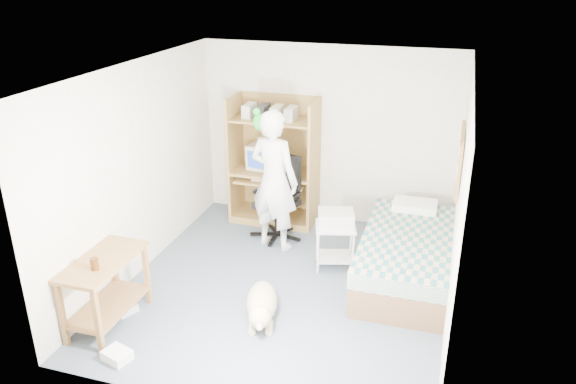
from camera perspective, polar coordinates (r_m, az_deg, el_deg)
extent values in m
plane|color=#4A5565|center=(6.62, -0.24, -9.59)|extent=(4.00, 4.00, 0.00)
cube|color=beige|center=(7.87, 4.10, 5.73)|extent=(3.60, 0.02, 2.50)
cube|color=beige|center=(5.82, 16.93, -1.51)|extent=(0.02, 4.00, 2.50)
cube|color=beige|center=(6.77, -14.96, 2.15)|extent=(0.02, 4.00, 2.50)
cube|color=white|center=(5.70, -0.28, 12.20)|extent=(3.60, 4.00, 0.02)
cube|color=olive|center=(8.08, -5.34, 3.53)|extent=(0.04, 0.60, 1.80)
cube|color=olive|center=(7.73, 2.66, 2.71)|extent=(0.04, 0.60, 1.80)
cube|color=olive|center=(8.15, -0.78, 3.79)|extent=(1.20, 0.02, 1.80)
cube|color=olive|center=(7.94, -1.42, 2.05)|extent=(1.12, 0.60, 0.04)
cube|color=olive|center=(7.91, -1.59, 1.18)|extent=(1.00, 0.50, 0.03)
cube|color=olive|center=(7.71, -1.47, 7.35)|extent=(1.12, 0.55, 0.03)
cube|color=olive|center=(8.21, -1.37, -2.46)|extent=(1.12, 0.60, 0.10)
cube|color=brown|center=(6.84, 11.84, -7.26)|extent=(1.00, 2.00, 0.36)
cube|color=#2C7077|center=(6.70, 12.03, -5.18)|extent=(1.02, 2.02, 0.20)
cube|color=white|center=(7.37, 12.76, -1.41)|extent=(0.55, 0.35, 0.12)
cube|color=brown|center=(5.95, -18.35, -6.71)|extent=(0.50, 1.00, 0.04)
cube|color=brown|center=(5.96, -21.97, -11.51)|extent=(0.05, 0.05, 0.70)
cube|color=brown|center=(5.74, -18.76, -12.42)|extent=(0.05, 0.05, 0.70)
cube|color=brown|center=(6.56, -17.18, -7.52)|extent=(0.05, 0.05, 0.70)
cube|color=brown|center=(6.36, -14.15, -8.17)|extent=(0.05, 0.05, 0.70)
cube|color=brown|center=(6.22, -17.75, -10.98)|extent=(0.46, 0.92, 0.03)
cube|color=olive|center=(6.59, 17.10, 3.18)|extent=(0.03, 0.90, 0.60)
cube|color=brown|center=(6.50, 17.39, 5.76)|extent=(0.04, 0.94, 0.04)
cube|color=brown|center=(6.69, 16.78, 0.68)|extent=(0.04, 0.94, 0.04)
cylinder|color=black|center=(7.72, -1.13, -4.24)|extent=(0.63, 0.63, 0.06)
cylinder|color=black|center=(7.64, -1.14, -2.91)|extent=(0.06, 0.06, 0.42)
cube|color=black|center=(7.53, -1.16, -1.18)|extent=(0.59, 0.59, 0.08)
cube|color=black|center=(7.59, -0.17, 1.82)|extent=(0.44, 0.18, 0.58)
cube|color=black|center=(7.61, -2.80, 0.33)|extent=(0.12, 0.31, 0.04)
cube|color=black|center=(7.34, 0.53, -0.51)|extent=(0.12, 0.31, 0.04)
imported|color=white|center=(7.13, -1.43, 1.19)|extent=(0.77, 0.61, 1.85)
ellipsoid|color=#16991D|center=(6.97, -3.01, 7.15)|extent=(0.14, 0.14, 0.22)
sphere|color=#16991D|center=(6.91, -3.23, 8.15)|extent=(0.09, 0.09, 0.09)
cone|color=#F25915|center=(6.87, -3.46, 8.07)|extent=(0.05, 0.05, 0.04)
cylinder|color=#16991D|center=(7.05, -2.74, 6.26)|extent=(0.07, 0.15, 0.13)
ellipsoid|color=tan|center=(6.09, -2.67, -11.08)|extent=(0.51, 0.75, 0.31)
sphere|color=tan|center=(5.73, -2.87, -12.57)|extent=(0.23, 0.23, 0.23)
cone|color=tan|center=(5.66, -3.49, -11.80)|extent=(0.07, 0.07, 0.09)
cone|color=tan|center=(5.65, -2.31, -11.81)|extent=(0.07, 0.07, 0.09)
ellipsoid|color=tan|center=(5.68, -2.91, -13.44)|extent=(0.11, 0.14, 0.08)
cylinder|color=tan|center=(6.43, -2.51, -9.71)|extent=(0.12, 0.23, 0.11)
cube|color=silver|center=(6.78, 4.86, -3.53)|extent=(0.56, 0.49, 0.04)
cube|color=silver|center=(6.97, 4.75, -6.55)|extent=(0.51, 0.45, 0.03)
cylinder|color=silver|center=(6.81, 2.76, -5.97)|extent=(0.03, 0.03, 0.55)
cylinder|color=silver|center=(6.73, 6.23, -6.44)|extent=(0.03, 0.03, 0.55)
cylinder|color=silver|center=(7.08, 3.42, -4.77)|extent=(0.03, 0.03, 0.55)
cylinder|color=silver|center=(7.01, 6.75, -5.21)|extent=(0.03, 0.03, 0.55)
cube|color=#B7B7B2|center=(6.73, 4.89, -2.70)|extent=(0.49, 0.42, 0.18)
cube|color=beige|center=(7.97, -2.49, 3.68)|extent=(0.42, 0.44, 0.35)
cube|color=navy|center=(7.81, -3.16, 3.26)|extent=(0.30, 0.06, 0.24)
cube|color=beige|center=(7.88, -2.02, 1.32)|extent=(0.46, 0.20, 0.03)
cylinder|color=gold|center=(7.77, 1.09, 2.19)|extent=(0.08, 0.08, 0.12)
cylinder|color=#44220A|center=(5.76, -19.05, -6.92)|extent=(0.08, 0.08, 0.12)
cube|color=white|center=(5.78, -16.97, -15.58)|extent=(0.30, 0.26, 0.10)
cube|color=beige|center=(6.42, -16.18, -11.34)|extent=(0.25, 0.27, 0.08)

